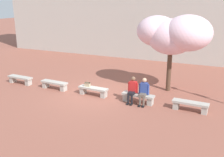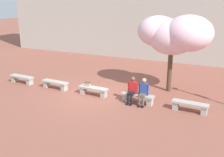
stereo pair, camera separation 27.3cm
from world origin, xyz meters
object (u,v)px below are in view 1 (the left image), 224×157
(person_seated_left, at_px, (132,89))
(person_seated_right, at_px, (144,90))
(stone_bench_west_end, at_px, (20,79))
(stone_bench_near_west, at_px, (54,84))
(cherry_tree_main, at_px, (173,34))
(handbag, at_px, (87,84))
(stone_bench_near_east, at_px, (138,97))
(stone_bench_east_end, at_px, (190,105))
(stone_bench_center, at_px, (93,90))

(person_seated_left, xyz_separation_m, person_seated_right, (0.57, 0.00, 0.00))
(stone_bench_west_end, bearing_deg, stone_bench_near_west, 0.00)
(person_seated_right, bearing_deg, cherry_tree_main, 73.97)
(handbag, bearing_deg, stone_bench_near_east, -0.12)
(person_seated_right, bearing_deg, person_seated_left, -179.99)
(person_seated_left, xyz_separation_m, handbag, (-2.54, 0.06, -0.12))
(cherry_tree_main, bearing_deg, stone_bench_near_east, -112.27)
(stone_bench_near_west, distance_m, handbag, 2.15)
(stone_bench_near_east, height_order, person_seated_right, person_seated_right)
(stone_bench_near_east, bearing_deg, person_seated_right, -10.58)
(stone_bench_east_end, relative_size, person_seated_left, 1.26)
(person_seated_left, height_order, cherry_tree_main, cherry_tree_main)
(person_seated_left, bearing_deg, stone_bench_near_west, 179.34)
(stone_bench_center, bearing_deg, stone_bench_east_end, 0.00)
(stone_bench_near_west, height_order, person_seated_right, person_seated_right)
(stone_bench_west_end, bearing_deg, person_seated_left, -0.43)
(stone_bench_west_end, relative_size, stone_bench_near_east, 1.00)
(stone_bench_west_end, xyz_separation_m, stone_bench_east_end, (9.91, 0.00, 0.00))
(person_seated_right, bearing_deg, stone_bench_near_west, 179.42)
(person_seated_left, distance_m, handbag, 2.54)
(person_seated_right, bearing_deg, stone_bench_center, 178.89)
(person_seated_right, xyz_separation_m, cherry_tree_main, (0.72, 2.52, 2.43))
(stone_bench_near_west, relative_size, stone_bench_center, 1.00)
(stone_bench_center, distance_m, person_seated_left, 2.23)
(person_seated_left, bearing_deg, person_seated_right, 0.01)
(stone_bench_east_end, bearing_deg, stone_bench_west_end, 180.00)
(stone_bench_near_west, relative_size, stone_bench_near_east, 1.00)
(handbag, height_order, cherry_tree_main, cherry_tree_main)
(person_seated_left, relative_size, handbag, 3.81)
(stone_bench_center, bearing_deg, cherry_tree_main, 35.27)
(person_seated_right, distance_m, cherry_tree_main, 3.58)
(stone_bench_near_west, distance_m, person_seated_left, 4.69)
(handbag, bearing_deg, person_seated_left, -1.34)
(stone_bench_near_west, relative_size, cherry_tree_main, 0.39)
(stone_bench_near_east, relative_size, stone_bench_east_end, 1.00)
(person_seated_left, distance_m, person_seated_right, 0.57)
(stone_bench_east_end, xyz_separation_m, cherry_tree_main, (-1.47, 2.47, 2.84))
(stone_bench_center, xyz_separation_m, cherry_tree_main, (3.49, 2.47, 2.84))
(cherry_tree_main, bearing_deg, handbag, -147.30)
(stone_bench_west_end, height_order, handbag, handbag)
(stone_bench_center, relative_size, stone_bench_east_end, 1.00)
(stone_bench_center, height_order, stone_bench_near_east, same)
(stone_bench_center, distance_m, stone_bench_near_east, 2.48)
(stone_bench_near_west, bearing_deg, person_seated_right, -0.58)
(handbag, bearing_deg, person_seated_right, -1.09)
(stone_bench_center, bearing_deg, person_seated_right, -1.11)
(stone_bench_west_end, height_order, person_seated_left, person_seated_left)
(stone_bench_near_west, relative_size, person_seated_left, 1.26)
(person_seated_right, relative_size, handbag, 3.81)
(stone_bench_center, xyz_separation_m, stone_bench_east_end, (4.96, 0.00, 0.00))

